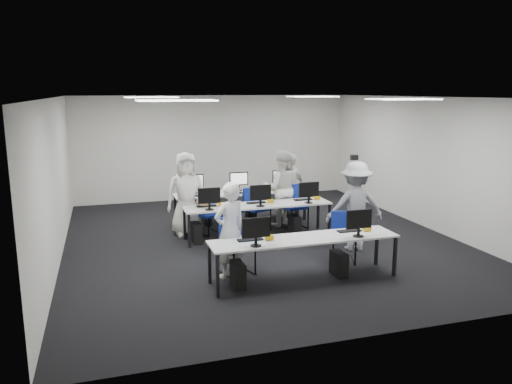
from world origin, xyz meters
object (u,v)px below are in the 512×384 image
object	(u,v)px
photographer	(355,206)
chair_2	(210,222)
desk_front	(304,241)
desk_mid	(258,207)
chair_0	(237,256)
chair_4	(294,215)
student_1	(281,188)
chair_3	(257,216)
student_2	(187,194)
student_3	(290,189)
student_0	(230,230)
chair_1	(343,246)
chair_7	(288,212)
chair_5	(207,220)
chair_6	(247,215)

from	to	relation	value
photographer	chair_2	bearing A→B (deg)	-27.99
desk_front	desk_mid	world-z (taller)	same
chair_0	chair_2	world-z (taller)	chair_0
chair_4	student_1	bearing A→B (deg)	124.54
chair_3	student_2	bearing A→B (deg)	156.09
student_1	student_3	world-z (taller)	student_1
chair_0	student_3	distance (m)	3.59
chair_2	photographer	bearing A→B (deg)	-57.93
desk_front	student_0	bearing A→B (deg)	156.71
chair_3	student_1	bearing A→B (deg)	-10.32
chair_2	student_1	xyz separation A→B (m)	(1.74, 0.19, 0.63)
chair_2	chair_4	size ratio (longest dim) A/B	0.87
chair_1	chair_4	distance (m)	2.44
chair_4	student_2	xyz separation A→B (m)	(-2.47, 0.17, 0.61)
desk_front	chair_1	bearing A→B (deg)	32.11
chair_2	chair_7	xyz separation A→B (m)	(1.96, 0.29, 0.03)
chair_5	student_2	xyz separation A→B (m)	(-0.45, -0.09, 0.64)
chair_2	chair_3	world-z (taller)	chair_3
chair_6	chair_2	bearing A→B (deg)	-170.14
student_1	chair_4	bearing A→B (deg)	150.49
chair_7	student_2	size ratio (longest dim) A/B	0.51
desk_front	desk_mid	bearing A→B (deg)	90.00
desk_mid	chair_4	distance (m)	1.22
desk_mid	chair_6	world-z (taller)	chair_6
chair_1	chair_6	bearing A→B (deg)	130.42
desk_mid	student_3	world-z (taller)	student_3
student_1	chair_6	bearing A→B (deg)	1.83
desk_front	chair_3	bearing A→B (deg)	87.17
chair_2	chair_7	size ratio (longest dim) A/B	0.91
student_0	desk_front	bearing A→B (deg)	135.77
chair_1	student_1	distance (m)	2.76
chair_3	chair_6	distance (m)	0.36
student_1	photographer	distance (m)	2.26
chair_6	chair_0	bearing A→B (deg)	-121.30
chair_4	desk_front	bearing A→B (deg)	-118.62
photographer	student_2	bearing A→B (deg)	-24.77
chair_0	chair_7	distance (m)	3.47
desk_front	student_3	bearing A→B (deg)	73.01
student_0	student_3	world-z (taller)	student_3
desk_front	chair_3	size ratio (longest dim) A/B	3.35
student_2	photographer	xyz separation A→B (m)	(3.02, -2.05, -0.03)
chair_2	chair_4	distance (m)	1.98
chair_0	chair_2	bearing A→B (deg)	70.66
student_3	desk_mid	bearing A→B (deg)	-164.15
student_2	chair_7	bearing A→B (deg)	1.75
chair_2	student_0	xyz separation A→B (m)	(-0.22, -2.66, 0.56)
chair_2	chair_7	bearing A→B (deg)	-12.09
chair_3	student_3	world-z (taller)	student_3
chair_3	chair_0	bearing A→B (deg)	-135.90
chair_4	student_0	size ratio (longest dim) A/B	0.59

